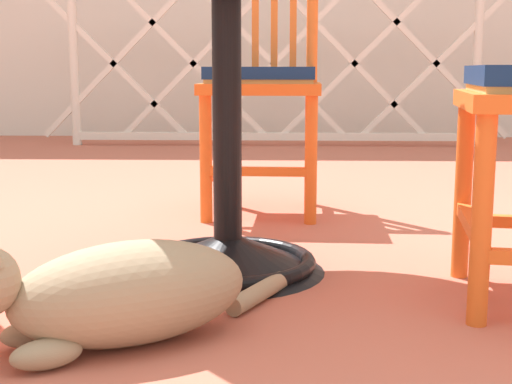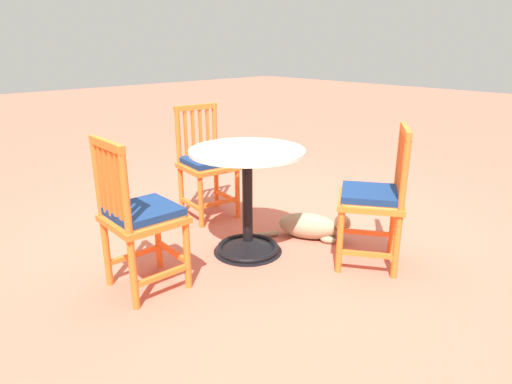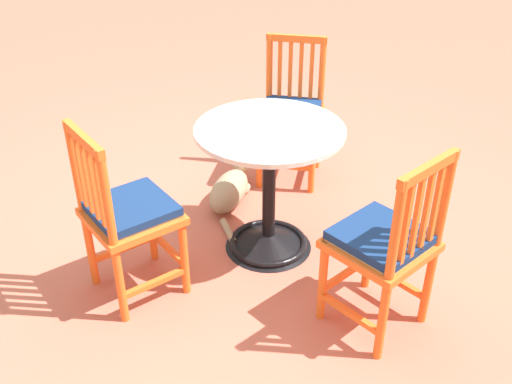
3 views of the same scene
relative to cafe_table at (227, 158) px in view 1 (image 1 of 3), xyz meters
The scene contains 5 objects.
ground_plane 0.35m from the cafe_table, 63.80° to the right, with size 24.00×24.00×0.00m, color #BC604C.
lattice_fence_panel 3.02m from the cafe_table, 88.54° to the left, with size 3.06×0.06×1.07m.
cafe_table is the anchor object (origin of this frame).
orange_chair_near_fence 0.79m from the cafe_table, 85.31° to the left, with size 0.41×0.41×0.91m.
tabby_cat 0.56m from the cafe_table, 109.36° to the right, with size 0.58×0.54×0.23m.
Camera 1 is at (0.04, -1.55, 0.50)m, focal length 50.55 mm.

